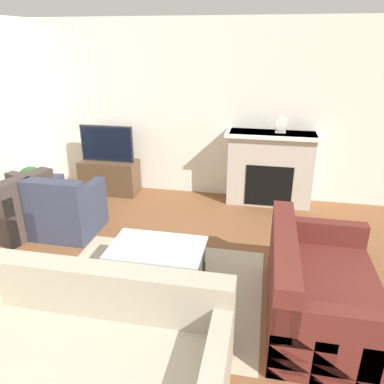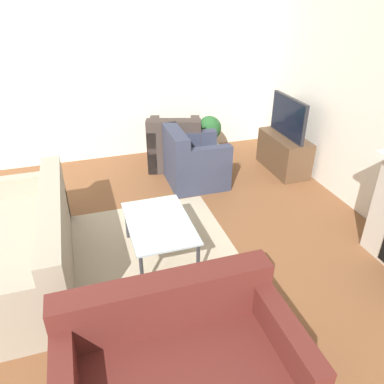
{
  "view_description": "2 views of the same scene",
  "coord_description": "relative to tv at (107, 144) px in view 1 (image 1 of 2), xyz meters",
  "views": [
    {
      "loc": [
        1.24,
        -0.96,
        2.39
      ],
      "look_at": [
        0.5,
        2.74,
        0.84
      ],
      "focal_mm": 35.0,
      "sensor_mm": 36.0,
      "label": 1
    },
    {
      "loc": [
        3.33,
        1.57,
        2.56
      ],
      "look_at": [
        0.37,
        2.51,
        0.8
      ],
      "focal_mm": 35.0,
      "sensor_mm": 36.0,
      "label": 2
    }
  ],
  "objects": [
    {
      "name": "couch_loveseat",
      "position": [
        3.05,
        -2.52,
        -0.55
      ],
      "size": [
        0.95,
        1.53,
        0.82
      ],
      "rotation": [
        0.0,
        0.0,
        1.57
      ],
      "color": "#5B231E",
      "rests_on": "ground_plane"
    },
    {
      "name": "armchair_accent",
      "position": [
        0.02,
        -1.44,
        -0.53
      ],
      "size": [
        0.76,
        0.79,
        0.82
      ],
      "rotation": [
        0.0,
        0.0,
        3.13
      ],
      "color": "#33384C",
      "rests_on": "ground_plane"
    },
    {
      "name": "potted_plant",
      "position": [
        -0.81,
        -0.91,
        -0.45
      ],
      "size": [
        0.38,
        0.38,
        0.69
      ],
      "color": "beige",
      "rests_on": "ground_plane"
    },
    {
      "name": "wall_back",
      "position": [
        1.24,
        0.33,
        0.51
      ],
      "size": [
        8.07,
        0.06,
        2.7
      ],
      "color": "silver",
      "rests_on": "ground_plane"
    },
    {
      "name": "mantel_clock",
      "position": [
        2.69,
        0.08,
        0.41
      ],
      "size": [
        0.22,
        0.07,
        0.25
      ],
      "color": "beige",
      "rests_on": "fireplace"
    },
    {
      "name": "area_rug",
      "position": [
        1.49,
        -2.38,
        -0.83
      ],
      "size": [
        2.16,
        1.83,
        0.0
      ],
      "color": "#B7A88E",
      "rests_on": "ground_plane"
    },
    {
      "name": "armchair_by_window",
      "position": [
        -0.69,
        -1.53,
        -0.54
      ],
      "size": [
        1.02,
        0.99,
        0.82
      ],
      "rotation": [
        0.0,
        0.0,
        -1.87
      ],
      "color": "#3D332D",
      "rests_on": "ground_plane"
    },
    {
      "name": "tv",
      "position": [
        0.0,
        0.0,
        0.0
      ],
      "size": [
        0.87,
        0.06,
        0.58
      ],
      "color": "#232328",
      "rests_on": "tv_stand"
    },
    {
      "name": "coffee_table",
      "position": [
        1.49,
        -2.28,
        -0.44
      ],
      "size": [
        0.96,
        0.63,
        0.44
      ],
      "color": "#333338",
      "rests_on": "ground_plane"
    },
    {
      "name": "tv_stand",
      "position": [
        0.0,
        0.0,
        -0.56
      ],
      "size": [
        0.94,
        0.43,
        0.55
      ],
      "color": "brown",
      "rests_on": "ground_plane"
    },
    {
      "name": "couch_sectional",
      "position": [
        1.37,
        -3.58,
        -0.55
      ],
      "size": [
        1.97,
        0.93,
        0.82
      ],
      "color": "#9E937F",
      "rests_on": "ground_plane"
    },
    {
      "name": "fireplace",
      "position": [
        2.59,
        0.08,
        -0.25
      ],
      "size": [
        1.37,
        0.48,
        1.12
      ],
      "color": "#BCB2A3",
      "rests_on": "ground_plane"
    }
  ]
}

